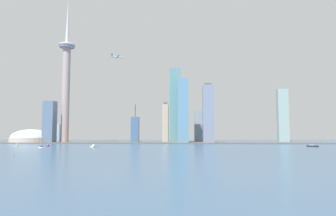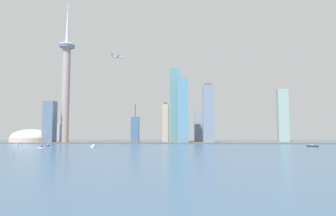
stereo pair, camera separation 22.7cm
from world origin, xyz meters
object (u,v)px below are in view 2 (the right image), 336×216
(stadium_dome, at_px, (31,138))
(skyscraper_1, at_px, (175,105))
(skyscraper_4, at_px, (283,116))
(boat_3, at_px, (94,146))
(channel_buoy_0, at_px, (14,155))
(airplane, at_px, (118,57))
(skyscraper_2, at_px, (56,133))
(boat_0, at_px, (17,145))
(observation_tower, at_px, (66,77))
(skyscraper_5, at_px, (135,130))
(boat_1, at_px, (48,146))
(skyscraper_8, at_px, (165,123))
(boat_4, at_px, (312,146))
(skyscraper_6, at_px, (183,111))
(skyscraper_0, at_px, (199,126))
(boat_5, at_px, (41,147))
(skyscraper_7, at_px, (50,122))
(skyscraper_3, at_px, (208,114))

(stadium_dome, relative_size, skyscraper_1, 0.52)
(skyscraper_4, distance_m, boat_3, 459.20)
(channel_buoy_0, distance_m, airplane, 362.79)
(skyscraper_2, relative_size, boat_0, 5.25)
(observation_tower, bearing_deg, skyscraper_1, 3.14)
(skyscraper_5, bearing_deg, boat_1, -127.44)
(skyscraper_8, bearing_deg, boat_4, -39.89)
(boat_1, bearing_deg, skyscraper_6, -52.28)
(observation_tower, bearing_deg, stadium_dome, -172.08)
(skyscraper_2, distance_m, boat_0, 215.18)
(boat_0, xyz_separation_m, boat_3, (149.62, -34.50, -0.10))
(stadium_dome, height_order, skyscraper_0, skyscraper_0)
(skyscraper_8, bearing_deg, boat_1, -131.67)
(boat_0, height_order, boat_5, boat_0)
(observation_tower, bearing_deg, channel_buoy_0, -75.31)
(boat_5, distance_m, airplane, 249.97)
(skyscraper_1, distance_m, boat_1, 299.13)
(skyscraper_5, distance_m, airplane, 168.88)
(boat_3, xyz_separation_m, channel_buoy_0, (-25.39, -194.77, -0.21))
(skyscraper_8, distance_m, boat_0, 329.53)
(skyscraper_0, bearing_deg, boat_1, -139.05)
(skyscraper_6, height_order, skyscraper_7, skyscraper_6)
(skyscraper_0, bearing_deg, boat_4, -53.61)
(skyscraper_2, bearing_deg, boat_1, -70.12)
(skyscraper_7, bearing_deg, skyscraper_0, 14.30)
(skyscraper_5, xyz_separation_m, boat_1, (-126.53, -165.24, -28.40))
(observation_tower, bearing_deg, skyscraper_2, 128.89)
(skyscraper_3, distance_m, boat_0, 385.83)
(skyscraper_1, height_order, skyscraper_8, skyscraper_1)
(channel_buoy_0, xyz_separation_m, airplane, (36.29, 313.13, 179.58))
(boat_0, relative_size, boat_3, 0.52)
(skyscraper_0, xyz_separation_m, skyscraper_6, (-40.08, -91.94, 32.08))
(skyscraper_0, bearing_deg, skyscraper_3, -79.25)
(stadium_dome, bearing_deg, channel_buoy_0, -65.05)
(skyscraper_1, bearing_deg, boat_5, -129.77)
(skyscraper_8, distance_m, boat_4, 339.41)
(skyscraper_4, height_order, skyscraper_6, skyscraper_6)
(skyscraper_2, xyz_separation_m, airplane, (180.74, -129.38, 158.73))
(boat_0, distance_m, channel_buoy_0, 260.77)
(boat_0, relative_size, boat_4, 0.48)
(observation_tower, relative_size, skyscraper_1, 1.97)
(boat_1, bearing_deg, skyscraper_4, -59.67)
(boat_3, distance_m, boat_5, 80.74)
(stadium_dome, bearing_deg, skyscraper_7, -12.23)
(skyscraper_1, relative_size, boat_5, 15.10)
(skyscraper_8, bearing_deg, observation_tower, -169.24)
(observation_tower, xyz_separation_m, boat_5, (54.26, -229.01, -152.34))
(skyscraper_5, xyz_separation_m, skyscraper_7, (-192.82, -13.25, 17.63))
(observation_tower, xyz_separation_m, boat_0, (-21.88, -161.05, -151.84))
(observation_tower, distance_m, skyscraper_1, 265.44)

